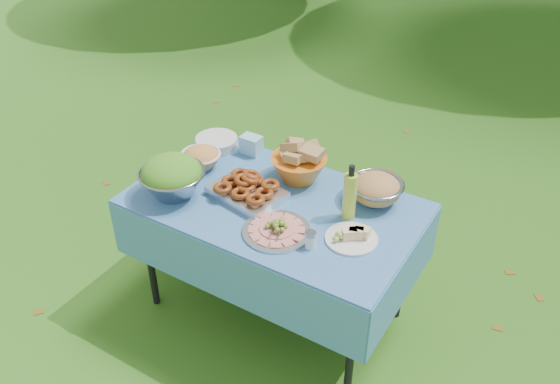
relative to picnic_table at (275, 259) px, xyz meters
The scene contains 14 objects.
ground 0.38m from the picnic_table, ahead, with size 80.00×80.00×0.00m, color #153609.
picnic_table is the anchor object (origin of this frame).
salad_bowl 0.72m from the picnic_table, 156.23° to the right, with size 0.34×0.34×0.22m, color #919299, non-canonical shape.
pasta_bowl_white 0.69m from the picnic_table, behind, with size 0.22×0.22×0.12m, color silver, non-canonical shape.
plate_stack 0.77m from the picnic_table, 152.96° to the left, with size 0.25×0.25×0.06m, color silver.
wipes_box 0.67m from the picnic_table, 136.88° to the left, with size 0.12×0.08×0.11m, color #97CFE9.
sanitizer_bottle 0.61m from the picnic_table, 105.85° to the left, with size 0.05×0.05×0.15m, color #F99FBD.
bread_bowl 0.54m from the picnic_table, 91.06° to the left, with size 0.30×0.30×0.20m, color orange, non-canonical shape.
pasta_bowl_steel 0.69m from the picnic_table, 33.28° to the left, with size 0.28×0.28×0.15m, color #919299, non-canonical shape.
fried_tray 0.45m from the picnic_table, 168.68° to the right, with size 0.37×0.26×0.09m, color silver.
charcuterie_platter 0.48m from the picnic_table, 55.21° to the right, with size 0.33×0.33×0.08m, color silver.
oil_bottle 0.65m from the picnic_table, 12.92° to the left, with size 0.07×0.07×0.30m, color #B4C633.
cheese_plate 0.63m from the picnic_table, ahead, with size 0.25×0.25×0.07m, color silver.
shaker 0.58m from the picnic_table, 32.92° to the right, with size 0.05×0.05×0.09m, color silver.
Camera 1 is at (1.30, -2.07, 2.52)m, focal length 38.00 mm.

